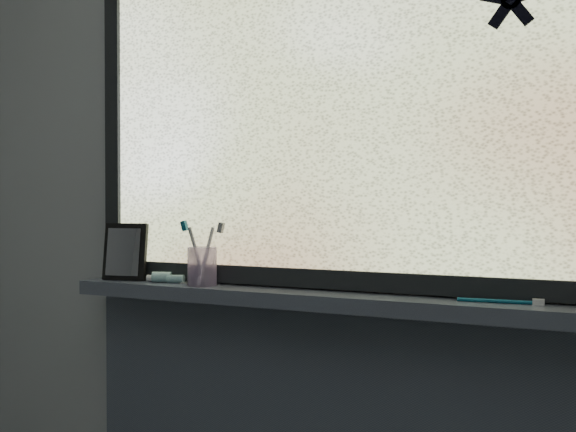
# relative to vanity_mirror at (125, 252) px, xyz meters

# --- Properties ---
(wall_back) EXTENTS (3.00, 0.01, 2.50)m
(wall_back) POSITION_rel_vanity_mirror_xyz_m (0.70, 0.07, 0.14)
(wall_back) COLOR #9EA3A8
(wall_back) RESTS_ON ground
(windowsill) EXTENTS (1.62, 0.14, 0.04)m
(windowsill) POSITION_rel_vanity_mirror_xyz_m (0.70, -0.00, -0.11)
(windowsill) COLOR #444B5A
(windowsill) RESTS_ON wall_back
(window_pane) EXTENTS (1.50, 0.01, 1.00)m
(window_pane) POSITION_rel_vanity_mirror_xyz_m (0.70, 0.05, 0.42)
(window_pane) COLOR silver
(window_pane) RESTS_ON wall_back
(frame_bottom) EXTENTS (1.60, 0.03, 0.05)m
(frame_bottom) POSITION_rel_vanity_mirror_xyz_m (0.70, 0.05, -0.06)
(frame_bottom) COLOR black
(frame_bottom) RESTS_ON windowsill
(frame_left) EXTENTS (0.05, 0.03, 1.10)m
(frame_left) POSITION_rel_vanity_mirror_xyz_m (-0.08, 0.05, 0.42)
(frame_left) COLOR black
(frame_left) RESTS_ON wall_back
(starfish_sticker) EXTENTS (0.15, 0.02, 0.15)m
(starfish_sticker) POSITION_rel_vanity_mirror_xyz_m (1.10, 0.04, 0.61)
(starfish_sticker) COLOR black
(starfish_sticker) RESTS_ON window_pane
(vanity_mirror) EXTENTS (0.15, 0.09, 0.17)m
(vanity_mirror) POSITION_rel_vanity_mirror_xyz_m (0.00, 0.00, 0.00)
(vanity_mirror) COLOR black
(vanity_mirror) RESTS_ON windowsill
(toothpaste_tube) EXTENTS (0.18, 0.10, 0.03)m
(toothpaste_tube) POSITION_rel_vanity_mirror_xyz_m (0.15, -0.00, -0.07)
(toothpaste_tube) COLOR white
(toothpaste_tube) RESTS_ON windowsill
(toothbrush_cup) EXTENTS (0.09, 0.09, 0.11)m
(toothbrush_cup) POSITION_rel_vanity_mirror_xyz_m (0.28, -0.01, -0.03)
(toothbrush_cup) COLOR #C9ADE5
(toothbrush_cup) RESTS_ON windowsill
(toothbrush_lying) EXTENTS (0.21, 0.04, 0.01)m
(toothbrush_lying) POSITION_rel_vanity_mirror_xyz_m (1.07, 0.00, -0.08)
(toothbrush_lying) COLOR #0C5571
(toothbrush_lying) RESTS_ON windowsill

